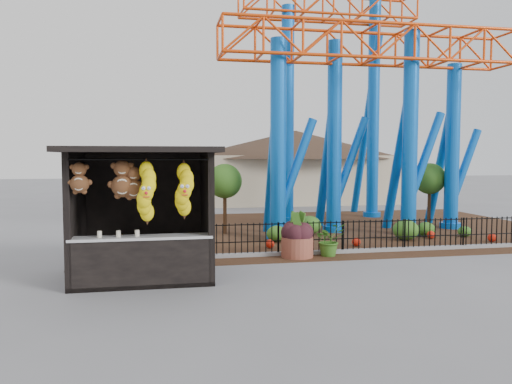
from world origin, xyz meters
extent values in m
plane|color=slate|center=(0.00, 0.00, 0.00)|extent=(120.00, 120.00, 0.00)
cube|color=#331E11|center=(4.00, 8.00, 0.01)|extent=(18.00, 12.00, 0.02)
cube|color=gray|center=(4.00, 3.00, 0.06)|extent=(18.00, 0.18, 0.12)
cube|color=black|center=(-3.00, 1.20, 0.05)|extent=(3.20, 2.60, 0.10)
cube|color=black|center=(-3.00, 2.44, 1.50)|extent=(3.20, 0.12, 3.00)
cube|color=black|center=(-4.54, 1.20, 1.50)|extent=(0.12, 2.60, 3.00)
cube|color=black|center=(-1.46, 1.20, 1.50)|extent=(0.12, 2.60, 3.00)
cube|color=black|center=(-3.00, 0.95, 3.06)|extent=(3.50, 3.40, 0.12)
cube|color=black|center=(-4.53, -0.03, 1.50)|extent=(0.14, 0.14, 3.00)
cube|color=black|center=(-1.47, -0.03, 1.50)|extent=(0.14, 0.14, 3.00)
cube|color=black|center=(-3.00, 0.15, 0.55)|extent=(3.00, 0.50, 1.10)
cube|color=#B9B9BE|center=(-3.00, 0.15, 1.12)|extent=(3.10, 0.55, 0.06)
cylinder|color=black|center=(-3.00, -0.25, 2.85)|extent=(2.90, 0.04, 0.04)
cylinder|color=blue|center=(1.50, 6.00, 3.50)|extent=(0.56, 0.56, 7.00)
cylinder|color=blue|center=(1.50, 6.00, 0.12)|extent=(0.84, 0.84, 0.24)
cylinder|color=blue|center=(4.00, 7.20, 3.65)|extent=(0.56, 0.56, 7.30)
cylinder|color=blue|center=(4.00, 7.20, 0.12)|extent=(0.84, 0.84, 0.24)
cylinder|color=blue|center=(6.50, 6.00, 3.75)|extent=(0.56, 0.56, 7.50)
cylinder|color=blue|center=(6.50, 6.00, 0.12)|extent=(0.84, 0.84, 0.24)
cylinder|color=blue|center=(9.00, 7.20, 3.30)|extent=(0.56, 0.56, 6.60)
cylinder|color=blue|center=(9.00, 7.20, 0.12)|extent=(0.84, 0.84, 0.24)
cylinder|color=blue|center=(3.00, 10.50, 4.75)|extent=(0.56, 0.56, 9.50)
cylinder|color=blue|center=(3.00, 10.50, 0.12)|extent=(0.84, 0.84, 0.24)
cylinder|color=blue|center=(7.50, 11.50, 5.25)|extent=(0.56, 0.56, 10.50)
cylinder|color=blue|center=(7.50, 11.50, 0.12)|extent=(0.84, 0.84, 0.24)
cylinder|color=blue|center=(1.50, 6.90, 2.62)|extent=(0.36, 2.21, 5.85)
cylinder|color=blue|center=(2.20, 6.30, 2.45)|extent=(1.62, 0.32, 3.73)
cylinder|color=blue|center=(4.00, 8.10, 2.74)|extent=(0.36, 2.29, 6.10)
cylinder|color=blue|center=(4.70, 7.50, 2.55)|extent=(1.67, 0.32, 3.88)
cylinder|color=blue|center=(6.50, 6.90, 2.81)|extent=(0.36, 2.34, 6.26)
cylinder|color=blue|center=(7.20, 6.30, 2.62)|extent=(1.71, 0.32, 3.99)
cylinder|color=blue|center=(9.00, 8.10, 2.47)|extent=(0.36, 2.10, 5.53)
cylinder|color=blue|center=(9.70, 7.50, 2.31)|extent=(1.54, 0.32, 3.52)
cylinder|color=brown|center=(1.28, 2.70, 0.30)|extent=(1.23, 1.23, 0.60)
ellipsoid|color=black|center=(1.28, 2.70, 0.92)|extent=(0.70, 0.70, 0.64)
imported|color=#21581A|center=(2.25, 2.70, 0.49)|extent=(1.03, 0.94, 0.97)
ellipsoid|color=#305C1B|center=(1.29, 5.30, 0.29)|extent=(0.69, 0.69, 0.56)
ellipsoid|color=#305C1B|center=(5.80, 4.83, 0.37)|extent=(0.88, 0.88, 0.71)
ellipsoid|color=#305C1B|center=(6.89, 5.40, 0.28)|extent=(0.66, 0.66, 0.52)
ellipsoid|color=#305C1B|center=(2.89, 6.72, 0.36)|extent=(0.86, 0.86, 0.68)
ellipsoid|color=#305C1B|center=(8.23, 5.07, 0.21)|extent=(0.48, 0.48, 0.39)
sphere|color=red|center=(0.81, 4.17, 0.16)|extent=(0.28, 0.28, 0.28)
sphere|color=red|center=(3.63, 4.00, 0.16)|extent=(0.28, 0.28, 0.28)
sphere|color=red|center=(6.80, 4.91, 0.16)|extent=(0.28, 0.28, 0.28)
sphere|color=red|center=(8.50, 3.91, 0.16)|extent=(0.28, 0.28, 0.28)
cube|color=#BFAD8C|center=(6.00, 20.00, 1.50)|extent=(12.00, 6.00, 3.00)
cone|color=#332319|center=(6.00, 20.00, 3.90)|extent=(15.00, 15.00, 1.80)
camera|label=1|loc=(-2.59, -11.07, 2.90)|focal=35.00mm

